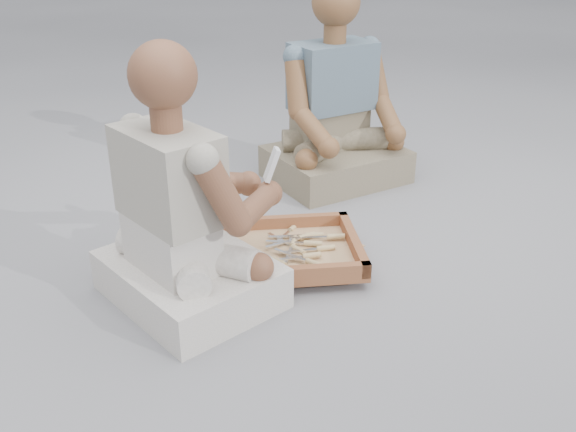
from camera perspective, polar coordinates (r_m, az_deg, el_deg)
name	(u,v)px	position (r m, az deg, el deg)	size (l,w,h in m)	color
ground	(322,315)	(2.21, 3.07, -8.76)	(60.00, 60.00, 0.00)	gray
carved_panel	(219,246)	(2.61, -6.11, -2.68)	(0.56, 0.37, 0.04)	#A67E40
tool_tray	(286,251)	(2.46, -0.21, -3.15)	(0.67, 0.59, 0.07)	brown
chisel_0	(293,244)	(2.50, 0.43, -2.52)	(0.14, 0.19, 0.02)	white
chisel_1	(330,237)	(2.54, 3.79, -1.85)	(0.21, 0.09, 0.02)	white
chisel_2	(310,262)	(2.36, 1.93, -4.09)	(0.12, 0.20, 0.02)	white
chisel_3	(307,243)	(2.50, 1.72, -2.43)	(0.20, 0.12, 0.02)	white
chisel_4	(302,237)	(2.54, 1.26, -1.91)	(0.22, 0.04, 0.02)	white
chisel_5	(292,229)	(2.62, 0.33, -1.17)	(0.18, 0.16, 0.02)	white
chisel_6	(309,235)	(2.56, 1.90, -1.73)	(0.21, 0.09, 0.02)	white
chisel_7	(306,256)	(2.40, 1.62, -3.59)	(0.22, 0.05, 0.02)	white
chisel_8	(275,260)	(2.39, -1.19, -3.91)	(0.10, 0.21, 0.02)	white
chisel_9	(295,248)	(2.48, 0.60, -2.86)	(0.08, 0.22, 0.02)	white
chisel_10	(320,249)	(2.47, 2.88, -2.91)	(0.22, 0.06, 0.02)	white
wood_chip_0	(275,279)	(2.40, -1.12, -5.61)	(0.02, 0.01, 0.00)	tan
wood_chip_1	(283,282)	(2.39, -0.42, -5.85)	(0.02, 0.01, 0.00)	tan
wood_chip_2	(197,257)	(2.57, -8.06, -3.64)	(0.02, 0.01, 0.00)	tan
wood_chip_3	(362,246)	(2.65, 6.62, -2.65)	(0.02, 0.01, 0.00)	tan
wood_chip_4	(317,242)	(2.66, 2.59, -2.31)	(0.02, 0.01, 0.00)	tan
wood_chip_5	(234,264)	(2.51, -4.87, -4.30)	(0.02, 0.01, 0.00)	tan
wood_chip_6	(210,258)	(2.56, -6.91, -3.76)	(0.02, 0.01, 0.00)	tan
wood_chip_7	(312,247)	(2.62, 2.14, -2.76)	(0.02, 0.01, 0.00)	tan
wood_chip_8	(267,267)	(2.48, -1.86, -4.54)	(0.02, 0.01, 0.00)	tan
wood_chip_9	(259,287)	(2.36, -2.63, -6.33)	(0.02, 0.01, 0.00)	tan
wood_chip_10	(266,308)	(2.24, -1.97, -8.19)	(0.02, 0.01, 0.00)	tan
wood_chip_11	(249,225)	(2.81, -3.49, -0.79)	(0.02, 0.01, 0.00)	tan
wood_chip_12	(281,298)	(2.29, -0.65, -7.30)	(0.02, 0.01, 0.00)	tan
wood_chip_13	(340,254)	(2.58, 4.67, -3.41)	(0.02, 0.01, 0.00)	tan
wood_chip_14	(240,244)	(2.65, -4.24, -2.53)	(0.02, 0.01, 0.00)	tan
wood_chip_15	(271,222)	(2.83, -1.54, -0.53)	(0.02, 0.01, 0.00)	tan
craftsman	(184,220)	(2.18, -9.21, -0.32)	(0.68, 0.70, 0.91)	silver
companion	(336,117)	(3.20, 4.26, 8.79)	(0.69, 0.58, 0.98)	gray
mobile_phone	(272,164)	(2.26, -1.45, 4.61)	(0.07, 0.06, 0.12)	silver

